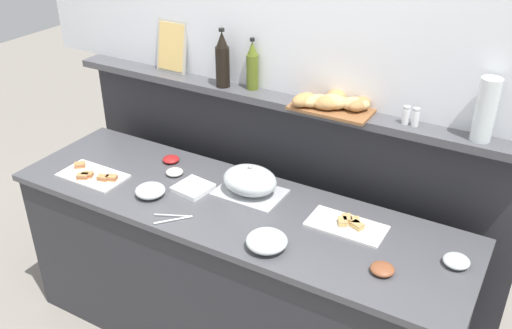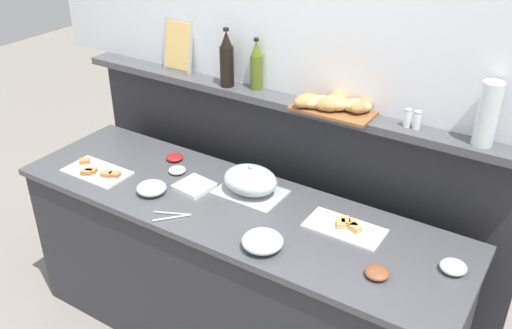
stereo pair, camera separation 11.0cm
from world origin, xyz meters
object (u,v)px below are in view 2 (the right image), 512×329
object	(u,v)px
sandwich_platter_front	(346,227)
salt_shaker	(408,118)
condiment_bowl_teal	(175,157)
condiment_bowl_cream	(377,273)
bread_basket	(335,104)
serving_tongs	(173,216)
glass_bowl_medium	(262,242)
olive_oil_bottle	(256,67)
serving_cloche	(250,181)
glass_bowl_large	(152,188)
pepper_shaker	(417,120)
napkin_stack	(194,186)
condiment_bowl_red	(177,170)
glass_bowl_small	(453,267)
sandwich_platter_rear	(97,171)
water_carafe	(488,114)
framed_picture	(178,46)
wine_bottle_dark	(227,60)

from	to	relation	value
sandwich_platter_front	salt_shaker	size ratio (longest dim) A/B	4.17
condiment_bowl_teal	condiment_bowl_cream	distance (m)	1.38
bread_basket	serving_tongs	bearing A→B (deg)	-126.62
glass_bowl_medium	condiment_bowl_cream	bearing A→B (deg)	10.59
olive_oil_bottle	serving_cloche	bearing A→B (deg)	-61.70
serving_cloche	glass_bowl_large	xyz separation A→B (m)	(-0.43, -0.27, -0.05)
glass_bowl_medium	pepper_shaker	distance (m)	0.89
condiment_bowl_teal	napkin_stack	bearing A→B (deg)	-33.18
condiment_bowl_red	napkin_stack	distance (m)	0.20
condiment_bowl_teal	condiment_bowl_cream	size ratio (longest dim) A/B	0.93
glass_bowl_large	glass_bowl_medium	xyz separation A→B (m)	(0.72, -0.08, 0.01)
serving_cloche	condiment_bowl_cream	xyz separation A→B (m)	(0.78, -0.26, -0.06)
glass_bowl_small	condiment_bowl_red	size ratio (longest dim) A/B	1.20
sandwich_platter_rear	salt_shaker	size ratio (longest dim) A/B	4.15
serving_tongs	olive_oil_bottle	distance (m)	0.89
sandwich_platter_front	water_carafe	bearing A→B (deg)	36.94
glass_bowl_medium	serving_tongs	distance (m)	0.49
condiment_bowl_red	glass_bowl_medium	bearing A→B (deg)	-22.95
bread_basket	framed_picture	world-z (taller)	framed_picture
serving_tongs	napkin_stack	xyz separation A→B (m)	(-0.07, 0.26, 0.01)
condiment_bowl_red	bread_basket	world-z (taller)	bread_basket
glass_bowl_medium	glass_bowl_small	world-z (taller)	glass_bowl_medium
glass_bowl_small	napkin_stack	distance (m)	1.31
serving_tongs	glass_bowl_large	bearing A→B (deg)	155.30
condiment_bowl_red	pepper_shaker	bearing A→B (deg)	17.03
pepper_shaker	bread_basket	distance (m)	0.40
glass_bowl_medium	napkin_stack	bearing A→B (deg)	157.39
salt_shaker	water_carafe	xyz separation A→B (m)	(0.33, 0.00, 0.10)
glass_bowl_small	pepper_shaker	world-z (taller)	pepper_shaker
serving_cloche	framed_picture	bearing A→B (deg)	153.75
condiment_bowl_teal	glass_bowl_large	bearing A→B (deg)	-69.07
glass_bowl_large	bread_basket	distance (m)	1.01
serving_tongs	framed_picture	size ratio (longest dim) A/B	0.59
glass_bowl_medium	napkin_stack	size ratio (longest dim) A/B	1.09
napkin_stack	glass_bowl_medium	bearing A→B (deg)	-22.61
olive_oil_bottle	wine_bottle_dark	size ratio (longest dim) A/B	0.87
olive_oil_bottle	framed_picture	xyz separation A→B (m)	(-0.53, 0.01, 0.02)
pepper_shaker	napkin_stack	bearing A→B (deg)	-156.04
salt_shaker	framed_picture	distance (m)	1.38
sandwich_platter_front	condiment_bowl_teal	size ratio (longest dim) A/B	3.87
sandwich_platter_front	glass_bowl_large	distance (m)	1.00
glass_bowl_large	condiment_bowl_teal	distance (m)	0.36
condiment_bowl_teal	condiment_bowl_cream	xyz separation A→B (m)	(1.34, -0.33, 0.00)
condiment_bowl_red	water_carafe	xyz separation A→B (m)	(1.44, 0.35, 0.54)
salt_shaker	glass_bowl_large	bearing A→B (deg)	-151.62
glass_bowl_small	olive_oil_bottle	size ratio (longest dim) A/B	0.41
glass_bowl_medium	condiment_bowl_cream	size ratio (longest dim) A/B	1.82
salt_shaker	condiment_bowl_teal	bearing A→B (deg)	-168.50
condiment_bowl_cream	serving_cloche	bearing A→B (deg)	161.91
sandwich_platter_rear	condiment_bowl_red	distance (m)	0.44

